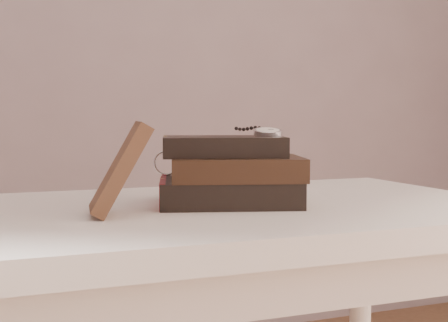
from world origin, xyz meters
name	(u,v)px	position (x,y,z in m)	size (l,w,h in m)	color
table	(222,258)	(0.00, 0.35, 0.66)	(1.00, 0.60, 0.75)	silver
book_stack	(230,173)	(0.01, 0.34, 0.80)	(0.27, 0.22, 0.12)	black
journal	(120,169)	(-0.18, 0.30, 0.82)	(0.02, 0.09, 0.15)	#3B2317
pocket_watch	(266,132)	(0.07, 0.32, 0.87)	(0.06, 0.15, 0.02)	silver
eyeglasses	(180,163)	(-0.04, 0.44, 0.82)	(0.13, 0.14, 0.05)	silver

